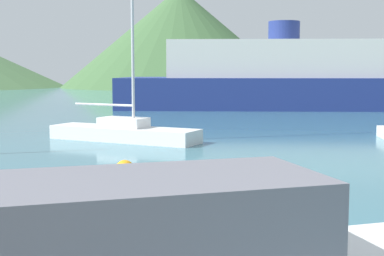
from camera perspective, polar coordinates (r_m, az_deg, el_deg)
sailboat_middle at (r=22.15m, az=-7.29°, el=-0.18°), size 6.31×4.81×10.62m
ferry_distant at (r=43.35m, az=9.70°, el=5.23°), size 26.78×13.76×6.76m
buoy_marker at (r=12.90m, az=-7.17°, el=-5.35°), size 0.66×0.66×0.75m
hill_central at (r=98.51m, az=-1.35°, el=9.61°), size 42.88×42.88×17.87m
hill_east at (r=116.10m, az=10.26°, el=6.83°), size 51.68×51.68×9.18m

